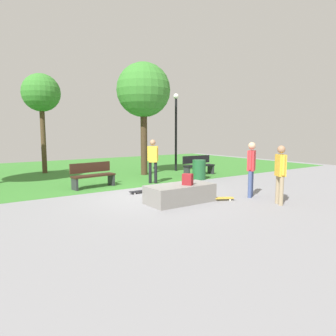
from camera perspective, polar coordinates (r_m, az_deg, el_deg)
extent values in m
plane|color=gray|center=(9.79, -3.49, -5.07)|extent=(28.00, 28.00, 0.00)
cube|color=#387A2D|center=(16.73, -17.26, -0.40)|extent=(26.60, 12.69, 0.01)
cube|color=gray|center=(8.65, 2.32, -4.89)|extent=(1.96, 0.96, 0.52)
cube|color=maroon|center=(8.54, 3.77, -2.18)|extent=(0.32, 0.34, 0.32)
cylinder|color=tan|center=(8.84, 20.81, -4.14)|extent=(0.12, 0.12, 0.80)
cylinder|color=tan|center=(9.03, 20.22, -3.89)|extent=(0.12, 0.12, 0.80)
cube|color=gold|center=(8.84, 20.70, 0.48)|extent=(0.33, 0.38, 0.60)
cylinder|color=gold|center=(8.68, 21.18, 0.51)|extent=(0.09, 0.09, 0.56)
cylinder|color=gold|center=(8.99, 20.25, 0.75)|extent=(0.09, 0.09, 0.56)
sphere|color=#9E7556|center=(8.80, 20.82, 3.33)|extent=(0.22, 0.22, 0.22)
cylinder|color=#3F5184|center=(9.77, 15.63, -2.85)|extent=(0.12, 0.12, 0.83)
cylinder|color=#3F5184|center=(9.56, 15.37, -3.05)|extent=(0.12, 0.12, 0.83)
cube|color=red|center=(9.57, 15.64, 1.37)|extent=(0.38, 0.33, 0.63)
cylinder|color=red|center=(9.74, 15.84, 1.60)|extent=(0.09, 0.09, 0.58)
cylinder|color=red|center=(9.40, 15.45, 1.43)|extent=(0.09, 0.09, 0.58)
sphere|color=tan|center=(9.54, 15.73, 4.09)|extent=(0.23, 0.23, 0.23)
cube|color=gold|center=(9.07, 9.91, -5.67)|extent=(0.80, 0.56, 0.02)
cylinder|color=silver|center=(8.93, 8.31, -6.11)|extent=(0.06, 0.05, 0.06)
cylinder|color=silver|center=(9.08, 8.06, -5.88)|extent=(0.06, 0.05, 0.06)
cylinder|color=silver|center=(9.09, 11.75, -5.95)|extent=(0.06, 0.05, 0.06)
cylinder|color=silver|center=(9.24, 11.44, -5.74)|extent=(0.06, 0.05, 0.06)
cube|color=black|center=(10.05, -5.19, -4.38)|extent=(0.80, 0.20, 0.02)
cylinder|color=silver|center=(10.26, -4.05, -4.37)|extent=(0.06, 0.03, 0.06)
cylinder|color=silver|center=(10.13, -3.58, -4.51)|extent=(0.06, 0.03, 0.06)
cylinder|color=silver|center=(9.99, -6.82, -4.70)|extent=(0.06, 0.03, 0.06)
cylinder|color=silver|center=(9.85, -6.38, -4.86)|extent=(0.06, 0.03, 0.06)
cube|color=black|center=(14.22, 5.97, 0.46)|extent=(1.61, 0.47, 0.06)
cube|color=black|center=(14.37, 5.43, 1.65)|extent=(1.60, 0.09, 0.36)
cube|color=#2D2D33|center=(14.73, 8.17, -0.24)|extent=(0.09, 0.40, 0.45)
cube|color=#2D2D33|center=(13.80, 3.60, -0.66)|extent=(0.09, 0.40, 0.45)
cube|color=#331E14|center=(11.22, -14.01, -1.41)|extent=(1.64, 0.64, 0.06)
cube|color=#331E14|center=(11.38, -14.57, 0.11)|extent=(1.59, 0.27, 0.36)
cube|color=#2D2D33|center=(11.61, -10.78, -2.17)|extent=(0.13, 0.40, 0.45)
cube|color=#2D2D33|center=(10.93, -17.38, -2.92)|extent=(0.13, 0.40, 0.45)
cylinder|color=#42301E|center=(14.24, -4.61, 5.17)|extent=(0.31, 0.31, 3.23)
sphere|color=#387F2D|center=(14.37, -4.70, 14.64)|extent=(2.50, 2.50, 2.50)
cylinder|color=#4C3823|center=(16.03, -22.70, 5.13)|extent=(0.24, 0.24, 3.39)
sphere|color=#387F2D|center=(16.14, -23.07, 13.10)|extent=(1.82, 1.82, 1.82)
cylinder|color=black|center=(15.61, 1.53, 6.27)|extent=(0.12, 0.12, 3.74)
sphere|color=silver|center=(15.72, 1.55, 13.54)|extent=(0.28, 0.28, 0.28)
cylinder|color=#1E592D|center=(12.92, 5.94, -0.31)|extent=(0.57, 0.57, 0.84)
cylinder|color=black|center=(11.85, -2.37, -0.91)|extent=(0.12, 0.12, 0.85)
cylinder|color=black|center=(11.85, -3.43, -0.92)|extent=(0.12, 0.12, 0.85)
cube|color=gold|center=(11.77, -2.92, 2.65)|extent=(0.38, 0.34, 0.63)
cylinder|color=gold|center=(11.77, -2.09, 2.78)|extent=(0.09, 0.09, 0.58)
cylinder|color=gold|center=(11.77, -3.75, 2.77)|extent=(0.09, 0.09, 0.58)
sphere|color=#9E7556|center=(11.75, -2.94, 4.90)|extent=(0.23, 0.23, 0.23)
cube|color=olive|center=(11.93, -2.93, 2.86)|extent=(0.31, 0.27, 0.36)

